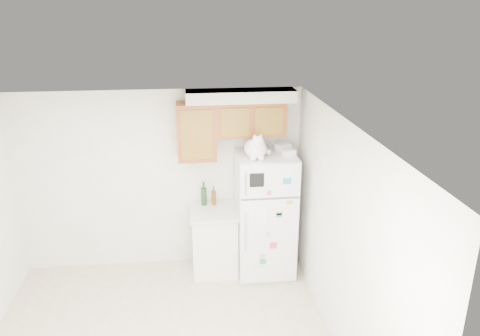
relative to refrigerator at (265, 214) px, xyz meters
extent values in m
cube|color=white|center=(-1.38, 0.39, 0.40)|extent=(3.80, 0.04, 2.50)
cube|color=white|center=(0.52, -1.61, 0.40)|extent=(0.04, 4.00, 2.50)
cube|color=white|center=(-1.38, -1.61, 1.65)|extent=(3.80, 4.00, 0.04)
cube|color=brown|center=(-0.18, 0.22, 1.27)|extent=(0.90, 0.33, 0.45)
cube|color=brown|center=(-0.88, 0.22, 1.12)|extent=(0.50, 0.33, 0.75)
cube|color=silver|center=(-0.31, 0.23, 1.57)|extent=(1.40, 0.37, 0.15)
cube|color=white|center=(0.00, 0.01, 0.00)|extent=(0.76, 0.72, 1.70)
cube|color=white|center=(0.00, -0.36, 0.62)|extent=(0.74, 0.03, 0.44)
cube|color=white|center=(0.00, -0.36, -0.22)|extent=(0.74, 0.03, 1.19)
cube|color=#59595B|center=(0.00, -0.36, 0.40)|extent=(0.74, 0.03, 0.02)
cylinder|color=silver|center=(-0.32, -0.39, 0.62)|extent=(0.02, 0.02, 0.32)
cylinder|color=silver|center=(-0.32, -0.39, -0.05)|extent=(0.02, 0.02, 0.55)
cube|color=black|center=(-0.18, -0.38, 0.65)|extent=(0.18, 0.00, 0.18)
cube|color=white|center=(-0.16, -0.38, 0.20)|extent=(0.22, 0.00, 0.28)
cube|color=silver|center=(0.02, -0.38, 0.15)|extent=(0.11, 0.00, 0.09)
cube|color=#23608F|center=(0.11, -0.38, 0.16)|extent=(0.07, 0.00, 0.06)
cube|color=#E0CE4F|center=(0.12, -0.38, 0.19)|extent=(0.09, 0.00, 0.06)
cube|color=#3B8259|center=(-0.09, -0.38, -0.50)|extent=(0.09, 0.00, 0.08)
cube|color=#B04687|center=(-0.02, -0.38, 0.48)|extent=(0.05, 0.00, 0.06)
cube|color=#A073A1|center=(-0.09, -0.38, -0.41)|extent=(0.07, 0.00, 0.05)
cube|color=orange|center=(0.24, -0.38, 0.33)|extent=(0.08, 0.00, 0.05)
cube|color=#D63559|center=(0.05, -0.38, -0.27)|extent=(0.09, 0.00, 0.09)
cube|color=teal|center=(0.20, -0.38, 0.62)|extent=(0.11, 0.00, 0.08)
cube|color=#9CC0DD|center=(-0.02, -0.38, -0.11)|extent=(0.06, 0.00, 0.09)
cube|color=white|center=(-0.69, 0.07, -0.41)|extent=(0.60, 0.60, 0.88)
cube|color=beige|center=(-0.69, 0.05, 0.05)|extent=(0.64, 0.64, 0.04)
ellipsoid|color=white|center=(-0.16, -0.09, 0.96)|extent=(0.28, 0.38, 0.24)
ellipsoid|color=white|center=(-0.16, -0.20, 1.02)|extent=(0.21, 0.16, 0.23)
sphere|color=white|center=(-0.16, -0.26, 1.10)|extent=(0.14, 0.14, 0.14)
cone|color=white|center=(-0.19, -0.26, 1.17)|extent=(0.05, 0.05, 0.05)
cone|color=white|center=(-0.12, -0.26, 1.17)|extent=(0.05, 0.05, 0.05)
cone|color=#D88C8C|center=(-0.19, -0.26, 1.17)|extent=(0.03, 0.03, 0.03)
cone|color=#D88C8C|center=(-0.12, -0.26, 1.17)|extent=(0.03, 0.03, 0.03)
sphere|color=white|center=(-0.16, -0.31, 1.08)|extent=(0.06, 0.06, 0.06)
sphere|color=white|center=(-0.21, -0.24, 0.89)|extent=(0.08, 0.08, 0.08)
sphere|color=white|center=(-0.11, -0.24, 0.89)|extent=(0.08, 0.08, 0.08)
cylinder|color=white|center=(-0.04, 0.04, 0.89)|extent=(0.17, 0.24, 0.08)
cube|color=white|center=(0.24, 0.11, 0.90)|extent=(0.22, 0.19, 0.10)
cube|color=white|center=(0.27, -0.11, 0.89)|extent=(0.18, 0.15, 0.09)
camera|label=1|loc=(-1.00, -5.64, 2.72)|focal=35.00mm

